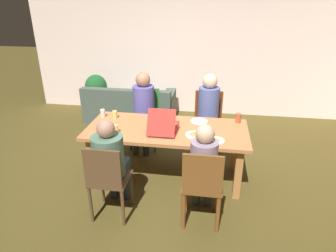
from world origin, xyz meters
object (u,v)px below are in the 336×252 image
object	(u,v)px
chair_1	(202,186)
plate_0	(216,140)
person_2	(208,108)
plate_2	(199,121)
pizza_box_0	(164,125)
person_1	(204,164)
drinking_glass_2	(103,113)
chair_0	(145,114)
chair_2	(208,119)
potted_plant	(97,91)
drinking_glass_0	(115,115)
drinking_glass_3	(116,129)
couch	(130,107)
person_3	(110,158)
plate_1	(195,135)
dining_table	(167,135)
person_0	(143,105)
chair_3	(107,179)
drinking_glass_1	(238,118)

from	to	relation	value
chair_1	plate_0	bearing A→B (deg)	78.80
person_2	plate_2	bearing A→B (deg)	-102.09
pizza_box_0	person_1	bearing A→B (deg)	-53.17
chair_1	drinking_glass_2	xyz separation A→B (m)	(-1.48, 1.14, 0.29)
chair_0	drinking_glass_2	xyz separation A→B (m)	(-0.46, -0.67, 0.25)
chair_2	potted_plant	bearing A→B (deg)	151.64
drinking_glass_0	drinking_glass_3	world-z (taller)	drinking_glass_0
chair_0	plate_2	size ratio (longest dim) A/B	4.04
pizza_box_0	couch	bearing A→B (deg)	117.62
plate_2	drinking_glass_0	size ratio (longest dim) A/B	2.15
person_3	chair_0	bearing A→B (deg)	90.00
plate_1	dining_table	bearing A→B (deg)	157.66
chair_0	plate_2	world-z (taller)	chair_0
person_0	chair_1	world-z (taller)	person_0
person_0	couch	world-z (taller)	person_0
person_1	chair_3	size ratio (longest dim) A/B	1.25
drinking_glass_3	person_3	bearing A→B (deg)	-78.43
chair_0	chair_1	xyz separation A→B (m)	(1.02, -1.80, -0.05)
person_0	person_3	bearing A→B (deg)	-90.00
plate_1	drinking_glass_3	size ratio (longest dim) A/B	2.26
plate_2	plate_0	bearing A→B (deg)	-67.68
person_3	potted_plant	xyz separation A→B (m)	(-1.35, 3.02, -0.23)
person_2	drinking_glass_1	distance (m)	0.63
dining_table	chair_3	bearing A→B (deg)	-117.88
chair_3	drinking_glass_1	world-z (taller)	chair_3
plate_0	drinking_glass_3	world-z (taller)	drinking_glass_3
drinking_glass_1	plate_0	bearing A→B (deg)	-115.63
chair_0	drinking_glass_1	distance (m)	1.57
chair_3	plate_0	world-z (taller)	chair_3
chair_3	person_3	xyz separation A→B (m)	(0.00, 0.15, 0.17)
person_0	person_2	xyz separation A→B (m)	(1.02, 0.03, 0.00)
dining_table	plate_1	bearing A→B (deg)	-22.34
chair_3	pizza_box_0	xyz separation A→B (m)	(0.47, 0.93, 0.25)
plate_1	pizza_box_0	bearing A→B (deg)	160.97
drinking_glass_3	couch	world-z (taller)	drinking_glass_3
person_3	drinking_glass_0	distance (m)	1.07
drinking_glass_2	person_2	bearing A→B (deg)	20.50
person_2	couch	distance (m)	1.99
dining_table	plate_1	distance (m)	0.42
pizza_box_0	drinking_glass_3	distance (m)	0.62
drinking_glass_2	chair_3	bearing A→B (deg)	-68.78
chair_0	drinking_glass_3	size ratio (longest dim) A/B	8.95
plate_2	person_1	bearing A→B (deg)	-83.91
person_3	couch	size ratio (longest dim) A/B	0.68
plate_1	plate_2	bearing A→B (deg)	86.48
dining_table	chair_1	size ratio (longest dim) A/B	2.25
drinking_glass_0	drinking_glass_3	xyz separation A→B (m)	(0.16, -0.47, -0.00)
drinking_glass_2	potted_plant	size ratio (longest dim) A/B	0.14
plate_2	couch	xyz separation A→B (m)	(-1.45, 1.64, -0.48)
chair_1	drinking_glass_2	size ratio (longest dim) A/B	8.31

